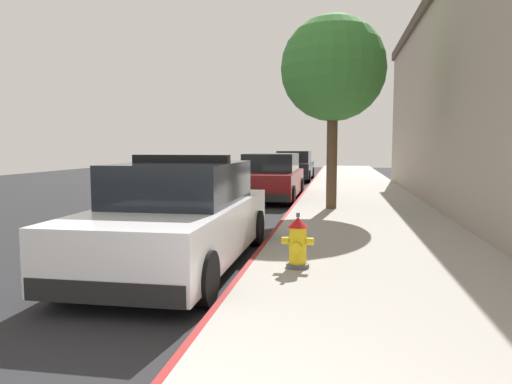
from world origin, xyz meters
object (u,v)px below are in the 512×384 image
at_px(parked_car_dark_far, 294,166).
at_px(street_tree, 333,69).
at_px(parked_car_silver_ahead, 271,178).
at_px(police_cruiser, 181,217).
at_px(fire_hydrant, 298,243).

distance_m(parked_car_dark_far, street_tree, 13.05).
xyz_separation_m(parked_car_silver_ahead, street_tree, (2.07, -3.12, 3.08)).
relative_size(police_cruiser, fire_hydrant, 6.37).
relative_size(parked_car_silver_ahead, fire_hydrant, 6.37).
bearing_deg(street_tree, parked_car_dark_far, 99.78).
relative_size(police_cruiser, street_tree, 0.95).
bearing_deg(police_cruiser, parked_car_silver_ahead, 89.48).
height_order(parked_car_silver_ahead, street_tree, street_tree).
xyz_separation_m(police_cruiser, street_tree, (2.15, 6.08, 3.07)).
distance_m(police_cruiser, street_tree, 7.14).
bearing_deg(street_tree, police_cruiser, -109.51).
xyz_separation_m(parked_car_silver_ahead, parked_car_dark_far, (-0.08, 9.37, 0.00)).
bearing_deg(police_cruiser, parked_car_dark_far, 90.00).
height_order(police_cruiser, parked_car_dark_far, police_cruiser).
distance_m(police_cruiser, parked_car_dark_far, 18.58).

